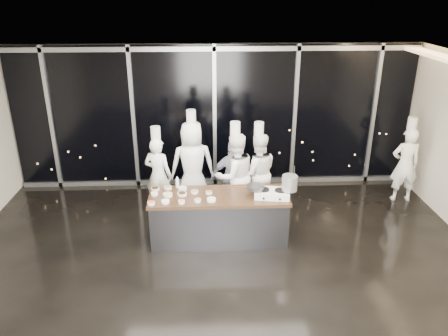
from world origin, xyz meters
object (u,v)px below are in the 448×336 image
at_px(demo_counter, 219,217).
at_px(chef_center, 235,175).
at_px(frying_pan, 255,187).
at_px(chef_far_left, 158,174).
at_px(chef_side, 405,164).
at_px(chef_right, 258,172).
at_px(stove, 272,193).
at_px(chef_left, 193,164).
at_px(guest, 234,178).
at_px(stock_pot, 290,183).

height_order(demo_counter, chef_center, chef_center).
distance_m(frying_pan, chef_far_left, 2.21).
bearing_deg(chef_side, chef_center, 10.63).
bearing_deg(frying_pan, chef_right, 89.89).
height_order(stove, chef_left, chef_left).
relative_size(stove, chef_right, 0.34).
height_order(frying_pan, chef_far_left, chef_far_left).
relative_size(demo_counter, chef_right, 1.31).
relative_size(frying_pan, chef_far_left, 0.31).
distance_m(chef_far_left, chef_right, 2.01).
relative_size(demo_counter, stove, 3.79).
distance_m(chef_far_left, chef_center, 1.55).
height_order(chef_center, chef_right, chef_center).
bearing_deg(guest, chef_right, -159.64).
relative_size(chef_center, chef_right, 1.04).
bearing_deg(demo_counter, chef_right, 54.18).
bearing_deg(chef_center, frying_pan, 83.65).
height_order(chef_right, chef_side, chef_right).
bearing_deg(stock_pot, chef_far_left, 151.02).
bearing_deg(chef_far_left, demo_counter, 155.45).
xyz_separation_m(chef_far_left, chef_center, (1.53, -0.27, 0.06)).
bearing_deg(chef_left, chef_right, 162.67).
height_order(frying_pan, stock_pot, stock_pot).
xyz_separation_m(chef_left, chef_center, (0.84, -0.46, -0.06)).
height_order(chef_far_left, chef_center, chef_center).
height_order(chef_left, chef_right, chef_left).
xyz_separation_m(demo_counter, chef_far_left, (-1.18, 1.18, 0.36)).
bearing_deg(chef_left, guest, 148.86).
xyz_separation_m(stove, guest, (-0.59, 1.12, -0.18)).
xyz_separation_m(frying_pan, chef_left, (-1.12, 1.43, -0.13)).
bearing_deg(chef_center, chef_side, 165.20).
height_order(chef_left, chef_side, chef_left).
height_order(demo_counter, chef_far_left, chef_far_left).
bearing_deg(guest, stove, 122.66).
relative_size(frying_pan, stock_pot, 2.10).
bearing_deg(chef_center, guest, -108.97).
distance_m(demo_counter, chef_center, 1.06).
relative_size(demo_counter, guest, 1.57).
distance_m(stock_pot, chef_left, 2.30).
height_order(demo_counter, stove, stove).
xyz_separation_m(chef_center, chef_side, (3.66, 0.53, -0.04)).
height_order(chef_far_left, chef_right, chef_right).
bearing_deg(chef_far_left, chef_left, -143.95).
xyz_separation_m(chef_far_left, chef_right, (2.00, -0.04, 0.02)).
xyz_separation_m(chef_left, chef_side, (4.49, 0.07, -0.10)).
bearing_deg(stove, frying_pan, 177.82).
bearing_deg(chef_left, stock_pot, 130.97).
bearing_deg(stock_pot, chef_side, 29.70).
bearing_deg(demo_counter, stove, -6.64).
bearing_deg(chef_side, stove, 29.13).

